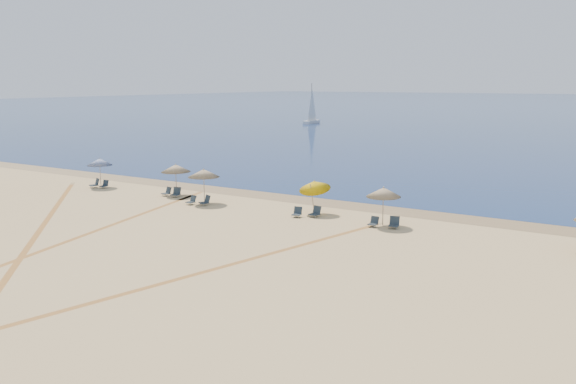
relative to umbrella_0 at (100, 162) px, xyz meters
name	(u,v)px	position (x,y,z in m)	size (l,w,h in m)	color
ground	(10,311)	(17.68, -19.97, -2.04)	(160.00, 160.00, 0.00)	tan
wet_sand	(317,201)	(17.68, 4.03, -2.04)	(500.00, 500.00, 0.00)	olive
umbrella_0	(100,162)	(0.00, 0.00, 0.00)	(2.02, 2.02, 2.38)	gray
umbrella_1	(176,168)	(7.50, 0.64, -0.02)	(2.20, 2.21, 2.36)	gray
umbrella_2	(204,173)	(11.21, -0.64, 0.07)	(2.22, 2.22, 2.46)	gray
umbrella_3	(314,185)	(19.42, 0.43, -0.19)	(2.04, 2.11, 2.40)	gray
umbrella_4	(384,192)	(24.43, -0.25, -0.05)	(2.05, 2.06, 2.34)	gray
chair_0	(95,184)	(-0.19, -0.40, -1.72)	(0.83, 0.88, 0.72)	#1D262D
chair_1	(105,185)	(0.63, -0.18, -1.76)	(0.57, 0.65, 0.63)	#1D262D
chair_2	(167,192)	(7.14, 0.00, -1.76)	(0.66, 0.73, 0.65)	#1D262D
chair_3	(176,193)	(8.04, -0.02, -1.73)	(0.73, 0.80, 0.71)	#1D262D
chair_4	(192,200)	(10.78, -1.49, -1.77)	(0.65, 0.71, 0.63)	#1D262D
chair_5	(206,201)	(11.80, -1.23, -1.74)	(0.80, 0.85, 0.70)	#1D262D
chair_6	(297,213)	(18.99, -1.00, -1.77)	(0.62, 0.70, 0.63)	#1D262D
chair_7	(316,212)	(19.98, -0.40, -1.74)	(0.67, 0.75, 0.68)	#1D262D
chair_8	(374,222)	(24.11, -0.86, -1.78)	(0.53, 0.61, 0.60)	#1D262D
chair_9	(394,223)	(25.28, -0.59, -1.74)	(0.69, 0.77, 0.68)	#1D262D
sailboat_0	(312,111)	(-20.92, 73.09, 0.38)	(1.74, 5.46, 8.01)	white
tire_tracks	(96,241)	(12.75, -11.60, -2.04)	(51.40, 41.62, 0.00)	tan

